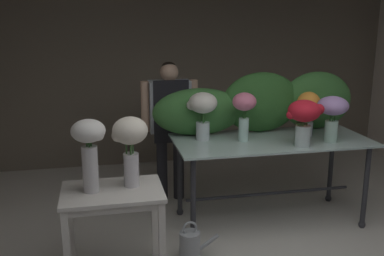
{
  "coord_description": "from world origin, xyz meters",
  "views": [
    {
      "loc": [
        -1.28,
        -2.2,
        2.03
      ],
      "look_at": [
        -0.53,
        1.33,
        1.12
      ],
      "focal_mm": 41.33,
      "sensor_mm": 36.0,
      "label": 1
    }
  ],
  "objects_px": {
    "display_table_glass": "(271,153)",
    "vase_crimson_snapdragons": "(304,117)",
    "vase_cream_lisianthus_tall": "(130,141)",
    "vase_rosy_ranunculus": "(244,109)",
    "vase_sunset_stock": "(308,108)",
    "florist": "(170,117)",
    "watering_can": "(190,244)",
    "vase_white_roses_tall": "(89,147)",
    "vase_lilac_tulips": "(333,112)",
    "vase_ivory_peonies": "(202,109)",
    "side_table_white": "(113,203)"
  },
  "relations": [
    {
      "from": "vase_crimson_snapdragons",
      "to": "watering_can",
      "type": "height_order",
      "value": "vase_crimson_snapdragons"
    },
    {
      "from": "display_table_glass",
      "to": "vase_white_roses_tall",
      "type": "distance_m",
      "value": 1.89
    },
    {
      "from": "display_table_glass",
      "to": "florist",
      "type": "height_order",
      "value": "florist"
    },
    {
      "from": "vase_lilac_tulips",
      "to": "display_table_glass",
      "type": "bearing_deg",
      "value": 159.75
    },
    {
      "from": "florist",
      "to": "vase_white_roses_tall",
      "type": "xyz_separation_m",
      "value": [
        -0.84,
        -1.47,
        0.14
      ]
    },
    {
      "from": "vase_ivory_peonies",
      "to": "florist",
      "type": "bearing_deg",
      "value": 108.45
    },
    {
      "from": "vase_white_roses_tall",
      "to": "vase_lilac_tulips",
      "type": "bearing_deg",
      "value": 12.81
    },
    {
      "from": "side_table_white",
      "to": "florist",
      "type": "relative_size",
      "value": 0.49
    },
    {
      "from": "vase_lilac_tulips",
      "to": "vase_cream_lisianthus_tall",
      "type": "bearing_deg",
      "value": -166.79
    },
    {
      "from": "florist",
      "to": "vase_sunset_stock",
      "type": "height_order",
      "value": "florist"
    },
    {
      "from": "display_table_glass",
      "to": "vase_white_roses_tall",
      "type": "relative_size",
      "value": 3.42
    },
    {
      "from": "vase_sunset_stock",
      "to": "vase_lilac_tulips",
      "type": "bearing_deg",
      "value": -61.77
    },
    {
      "from": "vase_lilac_tulips",
      "to": "vase_ivory_peonies",
      "type": "bearing_deg",
      "value": 165.0
    },
    {
      "from": "vase_ivory_peonies",
      "to": "vase_lilac_tulips",
      "type": "bearing_deg",
      "value": -15.0
    },
    {
      "from": "vase_ivory_peonies",
      "to": "vase_rosy_ranunculus",
      "type": "xyz_separation_m",
      "value": [
        0.38,
        -0.13,
        0.01
      ]
    },
    {
      "from": "display_table_glass",
      "to": "vase_crimson_snapdragons",
      "type": "relative_size",
      "value": 4.4
    },
    {
      "from": "vase_crimson_snapdragons",
      "to": "vase_cream_lisianthus_tall",
      "type": "relative_size",
      "value": 0.79
    },
    {
      "from": "side_table_white",
      "to": "vase_lilac_tulips",
      "type": "xyz_separation_m",
      "value": [
        2.09,
        0.51,
        0.52
      ]
    },
    {
      "from": "side_table_white",
      "to": "vase_cream_lisianthus_tall",
      "type": "height_order",
      "value": "vase_cream_lisianthus_tall"
    },
    {
      "from": "display_table_glass",
      "to": "vase_crimson_snapdragons",
      "type": "bearing_deg",
      "value": -56.97
    },
    {
      "from": "display_table_glass",
      "to": "vase_ivory_peonies",
      "type": "relative_size",
      "value": 4.11
    },
    {
      "from": "florist",
      "to": "watering_can",
      "type": "distance_m",
      "value": 1.56
    },
    {
      "from": "display_table_glass",
      "to": "vase_crimson_snapdragons",
      "type": "distance_m",
      "value": 0.54
    },
    {
      "from": "florist",
      "to": "vase_ivory_peonies",
      "type": "xyz_separation_m",
      "value": [
        0.21,
        -0.64,
        0.21
      ]
    },
    {
      "from": "vase_crimson_snapdragons",
      "to": "vase_sunset_stock",
      "type": "bearing_deg",
      "value": 58.93
    },
    {
      "from": "florist",
      "to": "watering_can",
      "type": "relative_size",
      "value": 4.43
    },
    {
      "from": "vase_lilac_tulips",
      "to": "vase_white_roses_tall",
      "type": "height_order",
      "value": "same"
    },
    {
      "from": "side_table_white",
      "to": "vase_ivory_peonies",
      "type": "distance_m",
      "value": 1.33
    },
    {
      "from": "florist",
      "to": "vase_rosy_ranunculus",
      "type": "xyz_separation_m",
      "value": [
        0.59,
        -0.77,
        0.22
      ]
    },
    {
      "from": "display_table_glass",
      "to": "vase_sunset_stock",
      "type": "relative_size",
      "value": 4.28
    },
    {
      "from": "vase_crimson_snapdragons",
      "to": "vase_rosy_ranunculus",
      "type": "distance_m",
      "value": 0.56
    },
    {
      "from": "vase_lilac_tulips",
      "to": "vase_white_roses_tall",
      "type": "xyz_separation_m",
      "value": [
        -2.24,
        -0.51,
        -0.06
      ]
    },
    {
      "from": "vase_lilac_tulips",
      "to": "vase_rosy_ranunculus",
      "type": "height_order",
      "value": "vase_rosy_ranunculus"
    },
    {
      "from": "vase_ivory_peonies",
      "to": "vase_white_roses_tall",
      "type": "xyz_separation_m",
      "value": [
        -1.05,
        -0.83,
        -0.07
      ]
    },
    {
      "from": "vase_lilac_tulips",
      "to": "florist",
      "type": "bearing_deg",
      "value": 145.58
    },
    {
      "from": "vase_sunset_stock",
      "to": "watering_can",
      "type": "bearing_deg",
      "value": -155.74
    },
    {
      "from": "vase_crimson_snapdragons",
      "to": "vase_white_roses_tall",
      "type": "height_order",
      "value": "vase_white_roses_tall"
    },
    {
      "from": "vase_cream_lisianthus_tall",
      "to": "vase_rosy_ranunculus",
      "type": "bearing_deg",
      "value": 29.78
    },
    {
      "from": "side_table_white",
      "to": "watering_can",
      "type": "bearing_deg",
      "value": 13.99
    },
    {
      "from": "display_table_glass",
      "to": "side_table_white",
      "type": "distance_m",
      "value": 1.72
    },
    {
      "from": "side_table_white",
      "to": "vase_crimson_snapdragons",
      "type": "distance_m",
      "value": 1.87
    },
    {
      "from": "vase_lilac_tulips",
      "to": "vase_sunset_stock",
      "type": "relative_size",
      "value": 0.98
    },
    {
      "from": "vase_sunset_stock",
      "to": "vase_rosy_ranunculus",
      "type": "xyz_separation_m",
      "value": [
        -0.68,
        -0.05,
        0.03
      ]
    },
    {
      "from": "vase_lilac_tulips",
      "to": "vase_cream_lisianthus_tall",
      "type": "xyz_separation_m",
      "value": [
        -1.94,
        -0.46,
        -0.05
      ]
    },
    {
      "from": "vase_rosy_ranunculus",
      "to": "vase_cream_lisianthus_tall",
      "type": "distance_m",
      "value": 1.3
    },
    {
      "from": "florist",
      "to": "side_table_white",
      "type": "bearing_deg",
      "value": -114.93
    },
    {
      "from": "vase_lilac_tulips",
      "to": "watering_can",
      "type": "xyz_separation_m",
      "value": [
        -1.45,
        -0.35,
        -1.03
      ]
    },
    {
      "from": "vase_lilac_tulips",
      "to": "vase_ivory_peonies",
      "type": "xyz_separation_m",
      "value": [
        -1.19,
        0.32,
        0.01
      ]
    },
    {
      "from": "vase_ivory_peonies",
      "to": "watering_can",
      "type": "bearing_deg",
      "value": -111.03
    },
    {
      "from": "side_table_white",
      "to": "florist",
      "type": "bearing_deg",
      "value": 65.07
    }
  ]
}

